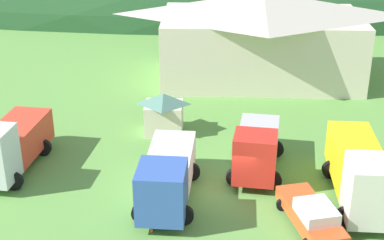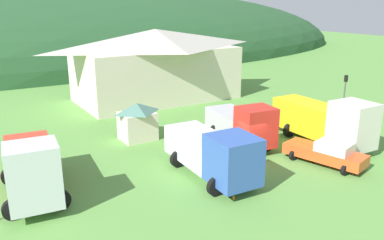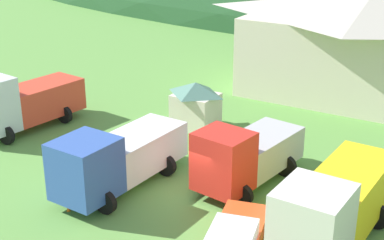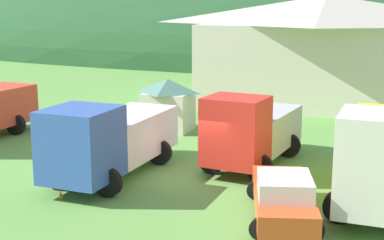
% 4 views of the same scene
% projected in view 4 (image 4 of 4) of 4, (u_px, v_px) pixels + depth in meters
% --- Properties ---
extents(ground_plane, '(200.00, 200.00, 0.00)m').
position_uv_depth(ground_plane, '(200.00, 178.00, 23.00)').
color(ground_plane, '#5B9342').
extents(forested_hill_backdrop, '(146.96, 60.00, 27.10)m').
position_uv_depth(forested_hill_backdrop, '(335.00, 52.00, 80.24)').
color(forested_hill_backdrop, '#234C28').
rests_on(forested_hill_backdrop, ground).
extents(depot_building, '(17.67, 9.60, 7.52)m').
position_uv_depth(depot_building, '(325.00, 49.00, 38.69)').
color(depot_building, beige).
rests_on(depot_building, ground).
extents(play_shed_cream, '(2.74, 2.34, 2.90)m').
position_uv_depth(play_shed_cream, '(168.00, 104.00, 31.29)').
color(play_shed_cream, beige).
rests_on(play_shed_cream, ground).
extents(box_truck_blue, '(3.46, 7.68, 3.26)m').
position_uv_depth(box_truck_blue, '(109.00, 138.00, 22.72)').
color(box_truck_blue, '#3356AD').
rests_on(box_truck_blue, ground).
extents(crane_truck_red, '(3.70, 6.82, 3.34)m').
position_uv_depth(crane_truck_red, '(251.00, 130.00, 24.38)').
color(crane_truck_red, red).
rests_on(crane_truck_red, ground).
extents(flatbed_truck_yellow, '(3.39, 8.27, 3.74)m').
position_uv_depth(flatbed_truck_yellow, '(381.00, 153.00, 19.77)').
color(flatbed_truck_yellow, silver).
rests_on(flatbed_truck_yellow, ground).
extents(service_pickup_orange, '(3.11, 5.53, 1.66)m').
position_uv_depth(service_pickup_orange, '(283.00, 196.00, 18.47)').
color(service_pickup_orange, '#DB4F22').
rests_on(service_pickup_orange, ground).
extents(traffic_cone_mid_row, '(0.36, 0.36, 0.61)m').
position_uv_depth(traffic_cone_mid_row, '(61.00, 198.00, 20.69)').
color(traffic_cone_mid_row, orange).
rests_on(traffic_cone_mid_row, ground).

